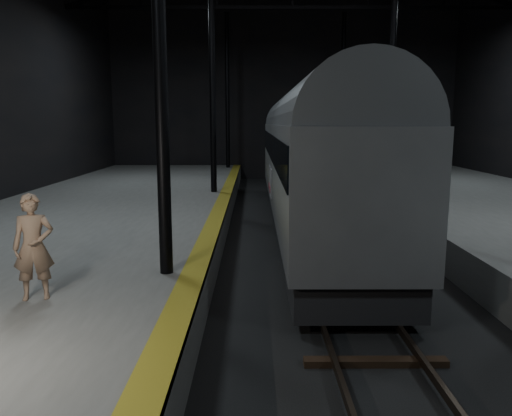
{
  "coord_description": "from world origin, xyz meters",
  "views": [
    {
      "loc": [
        -2.02,
        -13.75,
        4.0
      ],
      "look_at": [
        -1.98,
        -2.1,
        2.0
      ],
      "focal_mm": 35.0,
      "sensor_mm": 36.0,
      "label": 1
    }
  ],
  "objects": [
    {
      "name": "track",
      "position": [
        0.0,
        0.0,
        0.07
      ],
      "size": [
        2.4,
        43.0,
        0.24
      ],
      "color": "#3F3328",
      "rests_on": "ground"
    },
    {
      "name": "platform_left",
      "position": [
        -7.5,
        0.0,
        0.5
      ],
      "size": [
        9.0,
        43.8,
        1.0
      ],
      "primitive_type": "cube",
      "color": "#565653",
      "rests_on": "ground"
    },
    {
      "name": "train",
      "position": [
        -0.0,
        4.6,
        2.9
      ],
      "size": [
        2.91,
        19.43,
        5.19
      ],
      "color": "#979A9F",
      "rests_on": "ground"
    },
    {
      "name": "tactile_strip",
      "position": [
        -3.25,
        0.0,
        1.0
      ],
      "size": [
        0.5,
        43.8,
        0.01
      ],
      "primitive_type": "cube",
      "color": "olive",
      "rests_on": "platform_left"
    },
    {
      "name": "ground",
      "position": [
        0.0,
        0.0,
        0.0
      ],
      "size": [
        44.0,
        44.0,
        0.0
      ],
      "primitive_type": "plane",
      "color": "black",
      "rests_on": "ground"
    },
    {
      "name": "woman",
      "position": [
        -5.78,
        -5.5,
        1.91
      ],
      "size": [
        0.76,
        0.61,
        1.83
      ],
      "primitive_type": "imported",
      "rotation": [
        0.0,
        0.0,
        0.28
      ],
      "color": "#8C6D56",
      "rests_on": "platform_left"
    }
  ]
}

